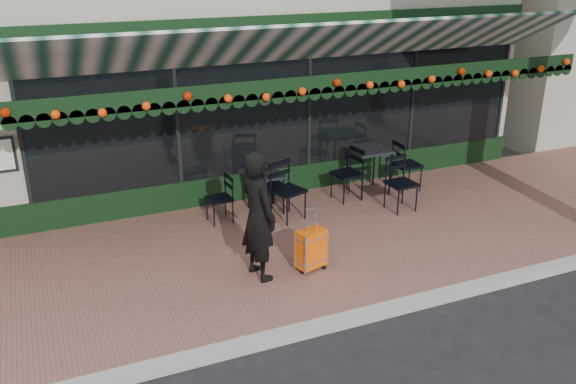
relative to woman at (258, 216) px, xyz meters
name	(u,v)px	position (x,y,z in m)	size (l,w,h in m)	color
ground	(339,323)	(0.59, -1.27, -1.06)	(80.00, 80.00, 0.00)	black
sidewalk	(279,250)	(0.59, 0.73, -0.98)	(18.00, 4.00, 0.15)	brown
curb	(342,321)	(0.59, -1.35, -0.98)	(18.00, 0.16, 0.15)	#9E9E99
restaurant_building	(179,50)	(0.59, 6.56, 1.22)	(12.00, 9.60, 4.50)	#A6A290
woman	(258,216)	(0.00, 0.00, 0.00)	(0.66, 0.43, 1.81)	black
suitcase	(311,249)	(0.73, -0.12, -0.59)	(0.46, 0.33, 0.94)	#F45707
cafe_table_a	(369,153)	(2.95, 2.13, -0.14)	(0.69, 0.69, 0.85)	black
cafe_table_b	(266,178)	(0.89, 2.04, -0.29)	(0.56, 0.56, 0.69)	black
chair_a_left	(347,174)	(2.42, 1.98, -0.43)	(0.48, 0.48, 0.95)	black
chair_a_right	(407,165)	(3.68, 1.97, -0.43)	(0.47, 0.47, 0.95)	black
chair_a_front	(401,184)	(3.06, 1.19, -0.44)	(0.47, 0.47, 0.94)	black
chair_b_left	(219,199)	(0.03, 1.93, -0.50)	(0.40, 0.40, 0.80)	black
chair_b_right	(268,185)	(0.95, 2.09, -0.44)	(0.46, 0.46, 0.92)	black
chair_b_front	(288,191)	(1.12, 1.61, -0.42)	(0.49, 0.49, 0.98)	black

